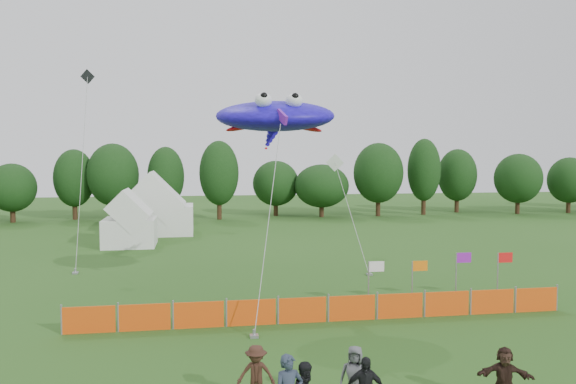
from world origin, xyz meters
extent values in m
cylinder|color=#382314|center=(-21.24, 44.50, 0.96)|extent=(0.50, 0.50, 1.91)
ellipsoid|color=black|center=(-21.24, 44.50, 3.45)|extent=(4.61, 4.61, 4.30)
cylinder|color=#382314|center=(-15.73, 46.21, 1.19)|extent=(0.50, 0.50, 2.38)
ellipsoid|color=black|center=(-15.73, 46.21, 4.30)|extent=(4.09, 4.09, 5.35)
cylinder|color=#382314|center=(-11.75, 45.39, 1.29)|extent=(0.50, 0.50, 2.57)
ellipsoid|color=black|center=(-11.75, 45.39, 4.64)|extent=(5.20, 5.20, 5.79)
cylinder|color=#382314|center=(-6.44, 45.32, 1.23)|extent=(0.50, 0.50, 2.46)
ellipsoid|color=black|center=(-6.44, 45.32, 4.45)|extent=(3.78, 3.78, 5.55)
cylinder|color=#382314|center=(-0.99, 43.92, 1.33)|extent=(0.50, 0.50, 2.66)
ellipsoid|color=black|center=(-0.99, 43.92, 4.81)|extent=(4.05, 4.05, 5.99)
cylinder|color=#382314|center=(5.28, 46.53, 0.99)|extent=(0.50, 0.50, 1.98)
ellipsoid|color=black|center=(5.28, 46.53, 3.58)|extent=(5.06, 5.06, 4.46)
cylinder|color=#382314|center=(9.99, 44.56, 0.93)|extent=(0.50, 0.50, 1.86)
ellipsoid|color=black|center=(9.99, 44.56, 3.35)|extent=(5.86, 5.86, 4.18)
cylinder|color=#382314|center=(16.28, 44.38, 1.31)|extent=(0.50, 0.50, 2.62)
ellipsoid|color=black|center=(16.28, 44.38, 4.73)|extent=(5.41, 5.41, 5.89)
cylinder|color=#382314|center=(21.78, 44.99, 1.39)|extent=(0.50, 0.50, 2.78)
ellipsoid|color=black|center=(21.78, 44.99, 5.02)|extent=(3.67, 3.67, 6.26)
cylinder|color=#382314|center=(26.67, 46.88, 1.21)|extent=(0.50, 0.50, 2.42)
ellipsoid|color=black|center=(26.67, 46.88, 4.36)|extent=(4.46, 4.46, 5.44)
cylinder|color=#382314|center=(32.69, 44.13, 1.12)|extent=(0.50, 0.50, 2.24)
ellipsoid|color=black|center=(32.69, 44.13, 4.04)|extent=(5.26, 5.26, 5.03)
cylinder|color=#382314|center=(39.09, 44.15, 1.05)|extent=(0.50, 0.50, 2.10)
ellipsoid|color=black|center=(39.09, 44.15, 3.80)|extent=(4.74, 4.74, 4.73)
cube|color=white|center=(-8.11, 27.57, 1.01)|extent=(3.66, 3.66, 2.01)
cube|color=white|center=(-6.37, 33.70, 1.21)|extent=(5.50, 4.40, 2.42)
cube|color=#DF480C|center=(-7.28, 6.94, 0.50)|extent=(1.90, 0.06, 1.00)
cube|color=#DF480C|center=(-5.28, 6.94, 0.50)|extent=(1.90, 0.06, 1.00)
cube|color=#DF480C|center=(-3.28, 6.94, 0.50)|extent=(1.90, 0.06, 1.00)
cube|color=#DF480C|center=(-1.28, 6.94, 0.50)|extent=(1.90, 0.06, 1.00)
cube|color=#DF480C|center=(0.72, 6.94, 0.50)|extent=(1.90, 0.06, 1.00)
cube|color=#DF480C|center=(2.72, 6.94, 0.50)|extent=(1.90, 0.06, 1.00)
cube|color=#DF480C|center=(4.72, 6.94, 0.50)|extent=(1.90, 0.06, 1.00)
cube|color=#DF480C|center=(6.72, 6.94, 0.50)|extent=(1.90, 0.06, 1.00)
cube|color=#DF480C|center=(8.72, 6.94, 0.50)|extent=(1.90, 0.06, 1.00)
cube|color=#DF480C|center=(10.72, 6.94, 0.50)|extent=(1.90, 0.06, 1.00)
cylinder|color=gray|center=(4.00, 8.84, 0.98)|extent=(0.06, 0.06, 1.97)
cube|color=white|center=(4.35, 8.84, 1.74)|extent=(0.70, 0.02, 0.45)
cylinder|color=gray|center=(6.00, 8.86, 0.96)|extent=(0.06, 0.06, 1.93)
cube|color=orange|center=(6.35, 8.86, 1.70)|extent=(0.70, 0.02, 0.45)
cylinder|color=gray|center=(8.00, 8.75, 1.13)|extent=(0.06, 0.06, 2.25)
cube|color=purple|center=(8.35, 8.75, 2.03)|extent=(0.70, 0.02, 0.45)
cylinder|color=gray|center=(10.00, 8.77, 1.10)|extent=(0.06, 0.06, 2.19)
cube|color=red|center=(10.35, 8.77, 1.97)|extent=(0.70, 0.02, 0.45)
imported|color=#382016|center=(-1.83, 0.03, 0.79)|extent=(1.12, 0.80, 1.58)
imported|color=#4C4D51|center=(0.65, -0.65, 0.82)|extent=(0.95, 0.80, 1.65)
imported|color=black|center=(4.57, -1.07, 0.77)|extent=(1.50, 0.92, 1.54)
ellipsoid|color=#2410E9|center=(0.06, 9.79, 8.24)|extent=(5.73, 4.74, 1.79)
sphere|color=white|center=(-0.58, 8.67, 8.80)|extent=(0.72, 0.72, 0.72)
sphere|color=white|center=(0.70, 8.67, 8.80)|extent=(0.72, 0.72, 0.72)
ellipsoid|color=red|center=(-1.31, 9.96, 7.77)|extent=(1.50, 0.66, 0.24)
ellipsoid|color=red|center=(1.42, 9.96, 7.77)|extent=(1.50, 0.66, 0.24)
cube|color=purple|center=(0.06, 7.82, 8.07)|extent=(0.37, 0.96, 0.70)
cylinder|color=#A5A5A5|center=(-0.63, 6.78, 3.97)|extent=(1.42, 2.67, 7.95)
cube|color=gray|center=(-1.32, 5.47, 0.05)|extent=(0.30, 0.30, 0.10)
cube|color=white|center=(6.35, 24.24, 6.07)|extent=(1.26, 0.35, 1.26)
cylinder|color=#A5A5A5|center=(6.17, 19.62, 3.04)|extent=(0.38, 9.26, 6.10)
cube|color=gray|center=(6.00, 15.00, 0.05)|extent=(0.30, 0.30, 0.10)
cube|color=black|center=(-9.98, 22.80, 11.51)|extent=(0.91, 0.26, 0.91)
cylinder|color=#A5A5A5|center=(-9.99, 20.40, 5.75)|extent=(0.05, 4.83, 11.52)
cube|color=gray|center=(-10.00, 18.00, 0.05)|extent=(0.30, 0.30, 0.10)
camera|label=1|loc=(-3.32, -14.26, 6.50)|focal=35.00mm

